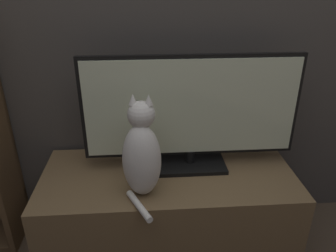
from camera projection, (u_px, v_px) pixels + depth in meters
tv_stand at (168, 212)px, 1.72m from camera, size 1.24×0.55×0.48m
tv at (191, 112)px, 1.56m from camera, size 1.04×0.21×0.57m
cat at (142, 154)px, 1.39m from camera, size 0.19×0.30×0.46m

